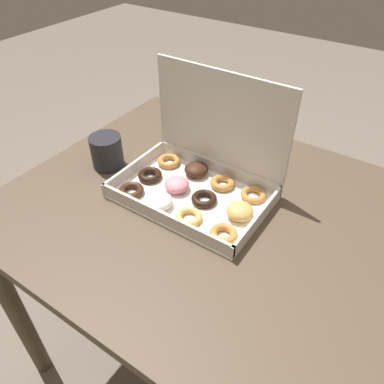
# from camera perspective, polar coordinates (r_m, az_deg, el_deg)

# --- Properties ---
(ground_plane) EXTENTS (8.00, 8.00, 0.00)m
(ground_plane) POSITION_cam_1_polar(r_m,az_deg,el_deg) (1.61, 1.23, -22.78)
(ground_plane) COLOR #6B6054
(dining_table) EXTENTS (1.02, 0.87, 0.77)m
(dining_table) POSITION_cam_1_polar(r_m,az_deg,el_deg) (1.07, 1.71, -6.31)
(dining_table) COLOR #4C3D2D
(dining_table) RESTS_ON ground_plane
(donut_box) EXTENTS (0.40, 0.27, 0.31)m
(donut_box) POSITION_cam_1_polar(r_m,az_deg,el_deg) (1.00, 1.17, 2.80)
(donut_box) COLOR white
(donut_box) RESTS_ON dining_table
(coffee_mug) EXTENTS (0.09, 0.09, 0.10)m
(coffee_mug) POSITION_cam_1_polar(r_m,az_deg,el_deg) (1.13, -12.87, 6.11)
(coffee_mug) COLOR #232328
(coffee_mug) RESTS_ON dining_table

